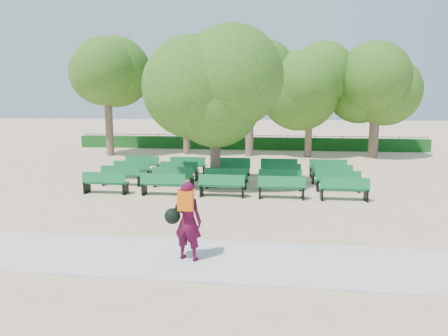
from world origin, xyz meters
TOP-DOWN VIEW (x-y plane):
  - ground at (0.00, 0.00)m, footprint 120.00×120.00m
  - paving at (0.00, -7.40)m, footprint 30.00×2.20m
  - curb at (0.00, -6.25)m, footprint 30.00×0.12m
  - hedge at (0.00, 14.00)m, footprint 26.00×0.70m
  - fence at (0.00, 14.40)m, footprint 26.00×0.10m
  - tree_line at (0.00, 10.00)m, footprint 21.80×6.80m
  - bench_array at (-0.04, 1.17)m, footprint 1.77×0.59m
  - tree_among at (-0.52, 0.74)m, footprint 4.02×4.02m
  - person at (-0.00, -7.40)m, footprint 0.89×0.59m

SIDE VIEW (x-z plane):
  - ground at x=0.00m, z-range 0.00..0.00m
  - fence at x=0.00m, z-range -0.51..0.51m
  - tree_line at x=0.00m, z-range -3.52..3.52m
  - paving at x=0.00m, z-range 0.00..0.06m
  - curb at x=0.00m, z-range 0.00..0.10m
  - bench_array at x=-0.04m, z-range -0.46..0.64m
  - hedge at x=0.00m, z-range 0.00..0.90m
  - person at x=0.00m, z-range 0.09..1.90m
  - tree_among at x=-0.52m, z-range 1.08..6.92m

